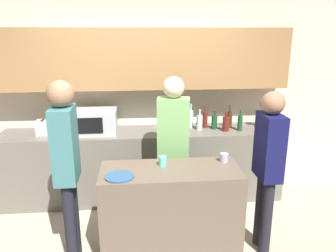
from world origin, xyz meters
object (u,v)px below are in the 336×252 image
(bottle_1, at_px, (191,118))
(person_center, at_px, (66,159))
(bottle_0, at_px, (184,124))
(person_right, at_px, (268,160))
(potted_plant, at_px, (264,114))
(person_left, at_px, (173,140))
(bottle_4, at_px, (214,122))
(cup_0, at_px, (224,158))
(toaster, at_px, (47,127))
(microwave, at_px, (96,121))
(bottle_6, at_px, (230,119))
(bottle_7, at_px, (240,123))
(bottle_5, at_px, (226,124))
(bottle_3, at_px, (205,119))
(plate_on_island, at_px, (119,177))
(bottle_2, at_px, (200,122))
(cup_1, at_px, (163,161))

(bottle_1, xyz_separation_m, person_center, (-1.34, -1.36, 0.01))
(bottle_0, height_order, person_right, person_right)
(potted_plant, relative_size, person_left, 0.23)
(bottle_4, height_order, cup_0, bottle_4)
(toaster, bearing_deg, potted_plant, 0.00)
(microwave, distance_m, bottle_1, 1.23)
(bottle_4, bearing_deg, person_right, -79.31)
(potted_plant, height_order, bottle_6, potted_plant)
(bottle_7, bearing_deg, bottle_5, 179.27)
(bottle_4, height_order, bottle_6, bottle_6)
(bottle_3, height_order, cup_0, bottle_3)
(potted_plant, bearing_deg, bottle_7, -167.11)
(bottle_6, bearing_deg, bottle_7, -58.20)
(plate_on_island, bearing_deg, person_right, 5.13)
(bottle_5, bearing_deg, bottle_3, 141.29)
(bottle_6, bearing_deg, bottle_1, 172.88)
(bottle_6, height_order, cup_0, bottle_6)
(toaster, bearing_deg, plate_on_island, -54.80)
(bottle_4, bearing_deg, potted_plant, -2.71)
(bottle_5, bearing_deg, person_center, -147.02)
(cup_0, relative_size, person_left, 0.05)
(bottle_6, height_order, person_left, person_left)
(bottle_3, bearing_deg, bottle_2, -132.68)
(bottle_1, relative_size, person_left, 0.19)
(bottle_1, relative_size, bottle_4, 1.32)
(bottle_0, xyz_separation_m, cup_1, (-0.36, -1.12, -0.05))
(cup_0, relative_size, person_center, 0.05)
(bottle_2, height_order, cup_1, bottle_2)
(cup_0, bearing_deg, bottle_3, 87.50)
(bottle_4, height_order, person_right, person_right)
(bottle_4, bearing_deg, cup_0, -98.20)
(bottle_0, xyz_separation_m, bottle_2, (0.21, -0.00, 0.02))
(bottle_5, bearing_deg, bottle_6, 59.09)
(bottle_0, bearing_deg, bottle_3, 18.26)
(microwave, bearing_deg, bottle_6, 2.52)
(bottle_3, bearing_deg, cup_0, -92.50)
(cup_0, height_order, cup_1, cup_1)
(person_left, bearing_deg, person_right, 156.48)
(bottle_6, xyz_separation_m, person_center, (-1.85, -1.30, 0.02))
(bottle_5, xyz_separation_m, bottle_6, (0.09, 0.15, 0.02))
(toaster, xyz_separation_m, potted_plant, (2.76, 0.00, 0.11))
(bottle_4, bearing_deg, toaster, -179.16)
(bottle_0, xyz_separation_m, bottle_3, (0.30, 0.10, 0.03))
(bottle_0, bearing_deg, bottle_4, 2.81)
(bottle_4, xyz_separation_m, person_left, (-0.62, -0.69, 0.01))
(microwave, distance_m, bottle_6, 1.74)
(toaster, distance_m, person_right, 2.64)
(bottle_2, bearing_deg, cup_1, -116.91)
(bottle_2, distance_m, bottle_6, 0.42)
(person_left, bearing_deg, bottle_2, -112.69)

